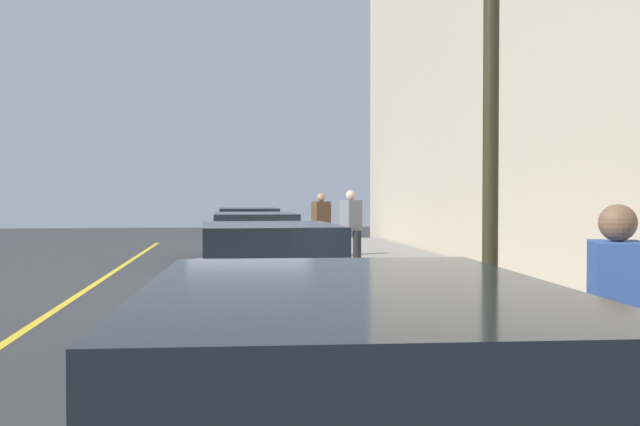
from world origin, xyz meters
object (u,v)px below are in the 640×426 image
at_px(parked_car_white, 255,250).
at_px(pedestrian_blue_coat, 617,338).
at_px(traffic_light_pole, 491,41).
at_px(parked_car_silver, 268,284).
at_px(parked_car_navy, 248,234).
at_px(rolling_suitcase, 329,246).
at_px(pedestrian_brown_coat, 321,223).
at_px(pedestrian_grey_coat, 351,226).

height_order(parked_car_white, pedestrian_blue_coat, pedestrian_blue_coat).
bearing_deg(pedestrian_blue_coat, traffic_light_pole, 9.74).
relative_size(parked_car_silver, pedestrian_blue_coat, 2.56).
bearing_deg(parked_car_navy, pedestrian_blue_coat, -174.22).
bearing_deg(parked_car_silver, rolling_suitcase, -11.56).
bearing_deg(parked_car_white, pedestrian_blue_coat, -171.06).
relative_size(parked_car_white, rolling_suitcase, 4.94).
height_order(parked_car_silver, parked_car_white, same).
xyz_separation_m(pedestrian_brown_coat, rolling_suitcase, (-0.35, -0.18, -0.66)).
relative_size(parked_car_silver, traffic_light_pole, 1.00).
distance_m(pedestrian_grey_coat, pedestrian_brown_coat, 3.15).
height_order(parked_car_silver, pedestrian_brown_coat, pedestrian_brown_coat).
distance_m(parked_car_white, pedestrian_blue_coat, 11.01).
height_order(pedestrian_grey_coat, rolling_suitcase, pedestrian_grey_coat).
bearing_deg(pedestrian_brown_coat, pedestrian_blue_coat, 178.79).
height_order(pedestrian_brown_coat, rolling_suitcase, pedestrian_brown_coat).
xyz_separation_m(parked_car_white, rolling_suitcase, (5.39, -2.25, -0.32)).
bearing_deg(traffic_light_pole, rolling_suitcase, -3.01).
height_order(parked_car_silver, rolling_suitcase, parked_car_silver).
distance_m(parked_car_white, parked_car_navy, 6.08).
height_order(parked_car_navy, traffic_light_pole, traffic_light_pole).
bearing_deg(parked_car_white, parked_car_silver, 179.64).
bearing_deg(parked_car_white, rolling_suitcase, -22.65).
bearing_deg(parked_car_silver, pedestrian_brown_coat, -10.33).
bearing_deg(rolling_suitcase, parked_car_silver, 168.44).
xyz_separation_m(pedestrian_grey_coat, pedestrian_brown_coat, (3.13, 0.33, -0.04)).
relative_size(parked_car_navy, traffic_light_pole, 1.14).
bearing_deg(pedestrian_brown_coat, pedestrian_grey_coat, -173.99).
xyz_separation_m(pedestrian_grey_coat, traffic_light_pole, (-12.06, 0.93, 1.90)).
bearing_deg(traffic_light_pole, pedestrian_blue_coat, -170.26).
relative_size(parked_car_navy, rolling_suitcase, 5.19).
height_order(pedestrian_grey_coat, pedestrian_blue_coat, pedestrian_grey_coat).
xyz_separation_m(pedestrian_blue_coat, traffic_light_pole, (1.42, 0.24, 2.00)).
bearing_deg(rolling_suitcase, parked_car_navy, 72.87).
bearing_deg(pedestrian_brown_coat, rolling_suitcase, -152.52).
height_order(pedestrian_blue_coat, traffic_light_pole, traffic_light_pole).
relative_size(parked_car_navy, pedestrian_brown_coat, 2.73).
distance_m(parked_car_silver, pedestrian_grey_coat, 8.75).
height_order(pedestrian_blue_coat, pedestrian_brown_coat, pedestrian_brown_coat).
bearing_deg(pedestrian_grey_coat, pedestrian_blue_coat, 177.10).
bearing_deg(parked_car_white, traffic_light_pole, -171.18).
distance_m(parked_car_silver, pedestrian_blue_coat, 5.39).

